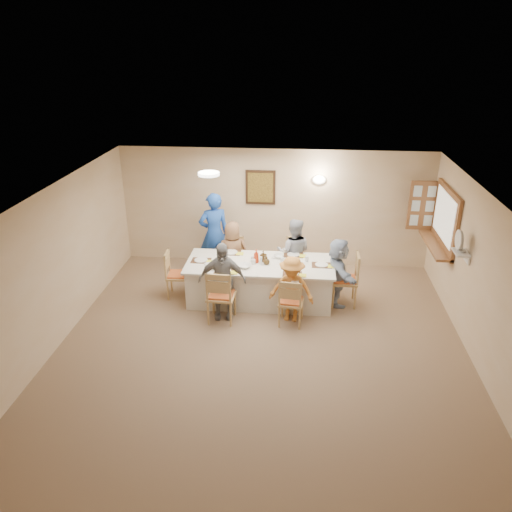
# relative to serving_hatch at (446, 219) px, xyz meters

# --- Properties ---
(ground) EXTENTS (7.00, 7.00, 0.00)m
(ground) POSITION_rel_serving_hatch_xyz_m (-3.21, -2.40, -1.50)
(ground) COLOR #90765A
(room_walls) EXTENTS (7.00, 7.00, 7.00)m
(room_walls) POSITION_rel_serving_hatch_xyz_m (-3.21, -2.40, 0.01)
(room_walls) COLOR #D0AF82
(room_walls) RESTS_ON ground
(wall_picture) EXTENTS (0.62, 0.05, 0.72)m
(wall_picture) POSITION_rel_serving_hatch_xyz_m (-3.51, 1.06, 0.20)
(wall_picture) COLOR black
(wall_picture) RESTS_ON room_walls
(wall_sconce) EXTENTS (0.26, 0.09, 0.18)m
(wall_sconce) POSITION_rel_serving_hatch_xyz_m (-2.31, 1.04, 0.40)
(wall_sconce) COLOR white
(wall_sconce) RESTS_ON room_walls
(ceiling_light) EXTENTS (0.36, 0.36, 0.05)m
(ceiling_light) POSITION_rel_serving_hatch_xyz_m (-4.21, -0.90, 0.97)
(ceiling_light) COLOR white
(ceiling_light) RESTS_ON room_walls
(serving_hatch) EXTENTS (0.06, 1.50, 1.15)m
(serving_hatch) POSITION_rel_serving_hatch_xyz_m (0.00, 0.00, 0.00)
(serving_hatch) COLOR brown
(serving_hatch) RESTS_ON room_walls
(hatch_sill) EXTENTS (0.30, 1.50, 0.05)m
(hatch_sill) POSITION_rel_serving_hatch_xyz_m (-0.12, 0.00, -0.53)
(hatch_sill) COLOR brown
(hatch_sill) RESTS_ON room_walls
(shutter_door) EXTENTS (0.55, 0.04, 1.00)m
(shutter_door) POSITION_rel_serving_hatch_xyz_m (-0.26, 0.76, 0.00)
(shutter_door) COLOR brown
(shutter_door) RESTS_ON room_walls
(fan_shelf) EXTENTS (0.22, 0.36, 0.03)m
(fan_shelf) POSITION_rel_serving_hatch_xyz_m (-0.08, -1.35, -0.10)
(fan_shelf) COLOR white
(fan_shelf) RESTS_ON room_walls
(desk_fan) EXTENTS (0.30, 0.30, 0.28)m
(desk_fan) POSITION_rel_serving_hatch_xyz_m (-0.11, -1.35, 0.05)
(desk_fan) COLOR #A5A5A8
(desk_fan) RESTS_ON fan_shelf
(dining_table) EXTENTS (2.71, 1.15, 0.76)m
(dining_table) POSITION_rel_serving_hatch_xyz_m (-3.37, -0.65, -1.12)
(dining_table) COLOR silver
(dining_table) RESTS_ON ground
(chair_back_left) EXTENTS (0.44, 0.44, 0.89)m
(chair_back_left) POSITION_rel_serving_hatch_xyz_m (-3.97, 0.15, -1.06)
(chair_back_left) COLOR tan
(chair_back_left) RESTS_ON ground
(chair_back_right) EXTENTS (0.50, 0.50, 0.91)m
(chair_back_right) POSITION_rel_serving_hatch_xyz_m (-2.77, 0.15, -1.04)
(chair_back_right) COLOR tan
(chair_back_right) RESTS_ON ground
(chair_front_left) EXTENTS (0.50, 0.50, 1.00)m
(chair_front_left) POSITION_rel_serving_hatch_xyz_m (-3.97, -1.45, -1.00)
(chair_front_left) COLOR tan
(chair_front_left) RESTS_ON ground
(chair_front_right) EXTENTS (0.47, 0.47, 0.89)m
(chair_front_right) POSITION_rel_serving_hatch_xyz_m (-2.77, -1.45, -1.06)
(chair_front_right) COLOR tan
(chair_front_right) RESTS_ON ground
(chair_left_end) EXTENTS (0.47, 0.47, 0.92)m
(chair_left_end) POSITION_rel_serving_hatch_xyz_m (-4.92, -0.65, -1.04)
(chair_left_end) COLOR tan
(chair_left_end) RESTS_ON ground
(chair_right_end) EXTENTS (0.48, 0.48, 1.00)m
(chair_right_end) POSITION_rel_serving_hatch_xyz_m (-1.82, -0.65, -1.00)
(chair_right_end) COLOR tan
(chair_right_end) RESTS_ON ground
(diner_back_left) EXTENTS (0.77, 0.63, 1.29)m
(diner_back_left) POSITION_rel_serving_hatch_xyz_m (-3.97, 0.03, -0.86)
(diner_back_left) COLOR brown
(diner_back_left) RESTS_ON ground
(diner_back_right) EXTENTS (0.73, 0.60, 1.39)m
(diner_back_right) POSITION_rel_serving_hatch_xyz_m (-2.77, 0.03, -0.81)
(diner_back_right) COLOR #9CA0AE
(diner_back_right) RESTS_ON ground
(diner_front_left) EXTENTS (0.88, 0.49, 1.41)m
(diner_front_left) POSITION_rel_serving_hatch_xyz_m (-3.97, -1.33, -0.80)
(diner_front_left) COLOR gray
(diner_front_left) RESTS_ON ground
(diner_front_right) EXTENTS (0.92, 0.70, 1.20)m
(diner_front_right) POSITION_rel_serving_hatch_xyz_m (-2.77, -1.33, -0.90)
(diner_front_right) COLOR orange
(diner_front_right) RESTS_ON ground
(diner_right_end) EXTENTS (1.34, 0.86, 1.28)m
(diner_right_end) POSITION_rel_serving_hatch_xyz_m (-1.95, -0.65, -0.86)
(diner_right_end) COLOR #A6B8D4
(diner_right_end) RESTS_ON ground
(caregiver) EXTENTS (0.93, 0.87, 1.72)m
(caregiver) POSITION_rel_serving_hatch_xyz_m (-4.42, 0.50, -0.64)
(caregiver) COLOR blue
(caregiver) RESTS_ON ground
(placemat_fl) EXTENTS (0.35, 0.26, 0.01)m
(placemat_fl) POSITION_rel_serving_hatch_xyz_m (-3.97, -1.07, -0.74)
(placemat_fl) COLOR #472B19
(placemat_fl) RESTS_ON dining_table
(plate_fl) EXTENTS (0.24, 0.24, 0.01)m
(plate_fl) POSITION_rel_serving_hatch_xyz_m (-3.97, -1.07, -0.73)
(plate_fl) COLOR white
(plate_fl) RESTS_ON dining_table
(napkin_fl) EXTENTS (0.13, 0.13, 0.01)m
(napkin_fl) POSITION_rel_serving_hatch_xyz_m (-3.79, -1.12, -0.73)
(napkin_fl) COLOR yellow
(napkin_fl) RESTS_ON dining_table
(placemat_fr) EXTENTS (0.34, 0.25, 0.01)m
(placemat_fr) POSITION_rel_serving_hatch_xyz_m (-2.77, -1.07, -0.74)
(placemat_fr) COLOR #472B19
(placemat_fr) RESTS_ON dining_table
(plate_fr) EXTENTS (0.22, 0.22, 0.01)m
(plate_fr) POSITION_rel_serving_hatch_xyz_m (-2.77, -1.07, -0.73)
(plate_fr) COLOR white
(plate_fr) RESTS_ON dining_table
(napkin_fr) EXTENTS (0.13, 0.13, 0.01)m
(napkin_fr) POSITION_rel_serving_hatch_xyz_m (-2.59, -1.12, -0.73)
(napkin_fr) COLOR yellow
(napkin_fr) RESTS_ON dining_table
(placemat_bl) EXTENTS (0.37, 0.28, 0.01)m
(placemat_bl) POSITION_rel_serving_hatch_xyz_m (-3.97, -0.23, -0.74)
(placemat_bl) COLOR #472B19
(placemat_bl) RESTS_ON dining_table
(plate_bl) EXTENTS (0.25, 0.25, 0.02)m
(plate_bl) POSITION_rel_serving_hatch_xyz_m (-3.97, -0.23, -0.73)
(plate_bl) COLOR white
(plate_bl) RESTS_ON dining_table
(napkin_bl) EXTENTS (0.14, 0.14, 0.01)m
(napkin_bl) POSITION_rel_serving_hatch_xyz_m (-3.79, -0.28, -0.73)
(napkin_bl) COLOR yellow
(napkin_bl) RESTS_ON dining_table
(placemat_br) EXTENTS (0.37, 0.28, 0.01)m
(placemat_br) POSITION_rel_serving_hatch_xyz_m (-2.77, -0.23, -0.74)
(placemat_br) COLOR #472B19
(placemat_br) RESTS_ON dining_table
(plate_br) EXTENTS (0.24, 0.24, 0.01)m
(plate_br) POSITION_rel_serving_hatch_xyz_m (-2.77, -0.23, -0.73)
(plate_br) COLOR white
(plate_br) RESTS_ON dining_table
(napkin_br) EXTENTS (0.14, 0.14, 0.01)m
(napkin_br) POSITION_rel_serving_hatch_xyz_m (-2.59, -0.28, -0.73)
(napkin_br) COLOR yellow
(napkin_br) RESTS_ON dining_table
(placemat_le) EXTENTS (0.36, 0.26, 0.01)m
(placemat_le) POSITION_rel_serving_hatch_xyz_m (-4.47, -0.65, -0.74)
(placemat_le) COLOR #472B19
(placemat_le) RESTS_ON dining_table
(plate_le) EXTENTS (0.24, 0.24, 0.02)m
(plate_le) POSITION_rel_serving_hatch_xyz_m (-4.47, -0.65, -0.73)
(plate_le) COLOR white
(plate_le) RESTS_ON dining_table
(napkin_le) EXTENTS (0.14, 0.14, 0.01)m
(napkin_le) POSITION_rel_serving_hatch_xyz_m (-4.29, -0.70, -0.73)
(napkin_le) COLOR yellow
(napkin_le) RESTS_ON dining_table
(placemat_re) EXTENTS (0.35, 0.26, 0.01)m
(placemat_re) POSITION_rel_serving_hatch_xyz_m (-2.25, -0.65, -0.74)
(placemat_re) COLOR #472B19
(placemat_re) RESTS_ON dining_table
(plate_re) EXTENTS (0.23, 0.23, 0.01)m
(plate_re) POSITION_rel_serving_hatch_xyz_m (-2.25, -0.65, -0.73)
(plate_re) COLOR white
(plate_re) RESTS_ON dining_table
(napkin_re) EXTENTS (0.14, 0.14, 0.01)m
(napkin_re) POSITION_rel_serving_hatch_xyz_m (-2.07, -0.70, -0.73)
(napkin_re) COLOR yellow
(napkin_re) RESTS_ON dining_table
(teacup_a) EXTENTS (0.14, 0.14, 0.10)m
(teacup_a) POSITION_rel_serving_hatch_xyz_m (-4.15, -1.00, -0.69)
(teacup_a) COLOR white
(teacup_a) RESTS_ON dining_table
(teacup_b) EXTENTS (0.14, 0.14, 0.08)m
(teacup_b) POSITION_rel_serving_hatch_xyz_m (-2.94, -0.12, -0.70)
(teacup_b) COLOR white
(teacup_b) RESTS_ON dining_table
(bowl_a) EXTENTS (0.38, 0.38, 0.06)m
(bowl_a) POSITION_rel_serving_hatch_xyz_m (-3.63, -0.87, -0.71)
(bowl_a) COLOR white
(bowl_a) RESTS_ON dining_table
(bowl_b) EXTENTS (0.29, 0.29, 0.06)m
(bowl_b) POSITION_rel_serving_hatch_xyz_m (-3.04, -0.39, -0.71)
(bowl_b) COLOR white
(bowl_b) RESTS_ON dining_table
(condiment_ketchup) EXTENTS (0.17, 0.17, 0.26)m
(condiment_ketchup) POSITION_rel_serving_hatch_xyz_m (-3.44, -0.64, -0.61)
(condiment_ketchup) COLOR #BB2E10
(condiment_ketchup) RESTS_ON dining_table
(condiment_brown) EXTENTS (0.17, 0.17, 0.21)m
(condiment_brown) POSITION_rel_serving_hatch_xyz_m (-3.32, -0.57, -0.64)
(condiment_brown) COLOR #3D2A10
(condiment_brown) RESTS_ON dining_table
(condiment_malt) EXTENTS (0.17, 0.17, 0.15)m
(condiment_malt) POSITION_rel_serving_hatch_xyz_m (-3.25, -0.70, -0.66)
(condiment_malt) COLOR #3D2A10
(condiment_malt) RESTS_ON dining_table
(drinking_glass) EXTENTS (0.06, 0.06, 0.09)m
(drinking_glass) POSITION_rel_serving_hatch_xyz_m (-3.52, -0.60, -0.68)
(drinking_glass) COLOR silver
(drinking_glass) RESTS_ON dining_table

